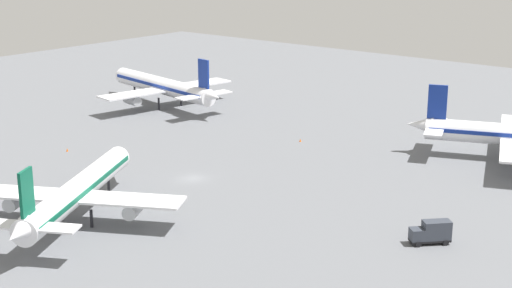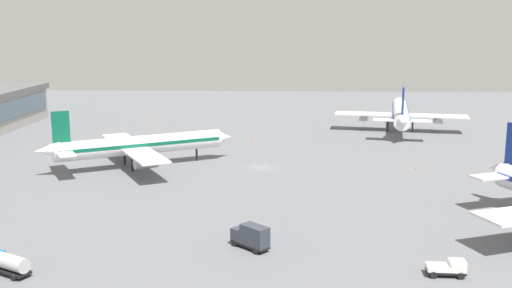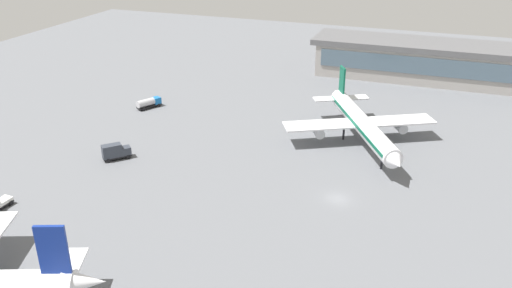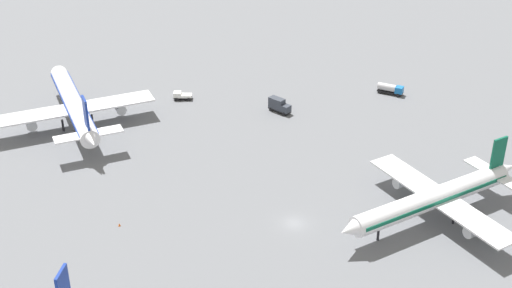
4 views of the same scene
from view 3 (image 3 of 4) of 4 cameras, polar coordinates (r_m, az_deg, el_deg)
The scene contains 5 objects.
ground at distance 94.30m, azimuth 8.78°, elevation -5.83°, with size 288.00×288.00×0.00m, color slate.
terminal_building at distance 163.92m, azimuth 22.22°, elevation 7.93°, with size 90.60×17.34×10.92m.
airplane_at_gate at distance 114.86m, azimuth 11.31°, elevation 2.21°, with size 31.51×37.72×12.57m.
catering_truck at distance 110.12m, azimuth -14.90°, elevation -0.79°, with size 5.21×5.39×3.30m.
fuel_truck at distance 136.63m, azimuth -11.47°, elevation 4.38°, with size 4.64×6.45×2.50m.
Camera 3 is at (-14.31, 80.50, 46.98)m, focal length 37.14 mm.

